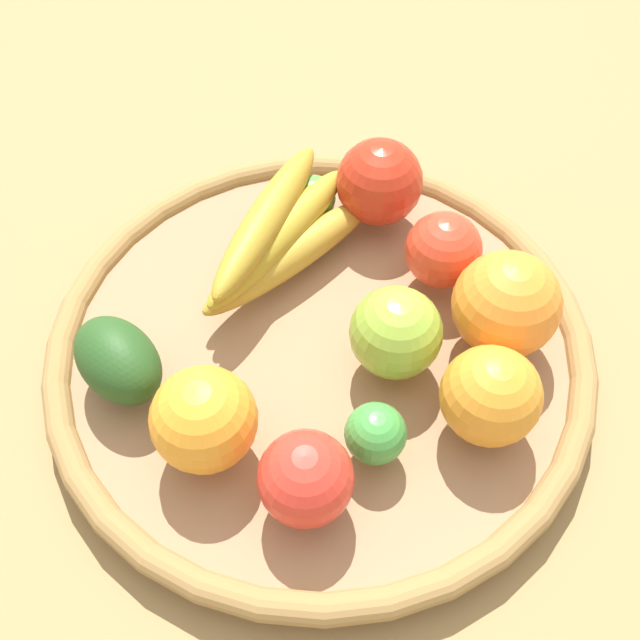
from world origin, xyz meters
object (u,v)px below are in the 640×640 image
(orange_1, at_px, (491,396))
(lime_0, at_px, (313,198))
(orange_2, at_px, (204,419))
(apple_3, at_px, (443,250))
(banana_bunch, at_px, (279,236))
(avocado, at_px, (118,360))
(lime_1, at_px, (375,434))
(apple_1, at_px, (379,182))
(apple_0, at_px, (306,478))
(apple_2, at_px, (396,333))
(orange_0, at_px, (506,304))

(orange_1, bearing_deg, lime_0, -48.88)
(orange_2, height_order, lime_0, orange_2)
(apple_3, height_order, orange_2, orange_2)
(banana_bunch, distance_m, orange_2, 0.18)
(apple_3, height_order, banana_bunch, apple_3)
(avocado, distance_m, orange_1, 0.27)
(lime_1, distance_m, orange_2, 0.12)
(orange_2, relative_size, apple_1, 0.98)
(apple_3, height_order, orange_1, orange_1)
(orange_1, bearing_deg, apple_0, 35.66)
(apple_3, bearing_deg, avocado, 33.33)
(avocado, bearing_deg, banana_bunch, -122.91)
(apple_2, bearing_deg, orange_2, 39.27)
(avocado, bearing_deg, lime_1, 173.45)
(orange_0, bearing_deg, banana_bunch, -14.23)
(banana_bunch, relative_size, lime_1, 4.29)
(orange_0, relative_size, orange_2, 1.11)
(apple_2, xyz_separation_m, apple_1, (0.03, -0.16, 0.00))
(lime_0, distance_m, avocado, 0.23)
(orange_1, xyz_separation_m, apple_2, (0.07, -0.04, -0.00))
(apple_3, distance_m, orange_0, 0.08)
(orange_0, xyz_separation_m, apple_1, (0.11, -0.12, -0.00))
(orange_0, xyz_separation_m, apple_2, (0.08, 0.04, -0.01))
(orange_1, xyz_separation_m, apple_1, (0.11, -0.20, 0.00))
(orange_0, height_order, orange_2, orange_0)
(banana_bunch, bearing_deg, apple_2, 141.98)
(avocado, bearing_deg, apple_0, 156.03)
(lime_1, height_order, orange_1, orange_1)
(lime_0, bearing_deg, lime_1, 111.39)
(orange_2, relative_size, avocado, 0.92)
(lime_0, distance_m, apple_1, 0.06)
(apple_0, relative_size, apple_1, 0.85)
(orange_2, distance_m, apple_2, 0.16)
(lime_1, bearing_deg, apple_3, -100.39)
(lime_1, bearing_deg, apple_2, -92.49)
(lime_1, relative_size, orange_2, 0.59)
(apple_0, relative_size, orange_1, 0.90)
(lime_0, xyz_separation_m, orange_1, (-0.16, 0.19, 0.02))
(avocado, bearing_deg, orange_1, -177.02)
(orange_2, xyz_separation_m, orange_1, (-0.19, -0.06, -0.00))
(orange_1, distance_m, apple_2, 0.08)
(apple_3, relative_size, banana_bunch, 0.33)
(lime_1, distance_m, orange_0, 0.15)
(apple_3, height_order, lime_0, apple_3)
(banana_bunch, bearing_deg, apple_1, -135.82)
(lime_1, distance_m, lime_0, 0.24)
(apple_0, bearing_deg, apple_2, -109.19)
(apple_1, bearing_deg, orange_0, 133.45)
(apple_3, bearing_deg, apple_1, -45.77)
(banana_bunch, bearing_deg, lime_0, -105.74)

